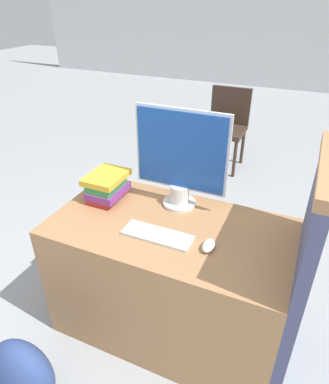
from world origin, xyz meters
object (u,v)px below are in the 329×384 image
monitor (181,160)px  keyboard (157,235)px  backpack (22,376)px  book_stack (107,186)px  mouse (209,245)px  far_chair (226,123)px

monitor → keyboard: size_ratio=1.58×
monitor → keyboard: monitor is taller
monitor → keyboard: bearing=-87.9°
backpack → book_stack: bearing=88.6°
mouse → backpack: size_ratio=0.25×
monitor → mouse: 0.48m
keyboard → far_chair: (-0.29, 2.44, -0.24)m
monitor → backpack: 1.30m
backpack → far_chair: bearing=87.4°
monitor → backpack: size_ratio=1.36×
keyboard → mouse: (0.26, 0.01, 0.01)m
book_stack → backpack: (-0.02, -0.82, -0.62)m
backpack → keyboard: bearing=54.4°
monitor → book_stack: (-0.40, -0.11, -0.20)m
monitor → mouse: size_ratio=5.37×
mouse → backpack: (-0.69, -0.62, -0.56)m
monitor → backpack: bearing=-114.5°
mouse → book_stack: bearing=163.7°
keyboard → far_chair: far_chair is taller
mouse → far_chair: far_chair is taller
book_stack → monitor: bearing=15.2°
keyboard → mouse: 0.26m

